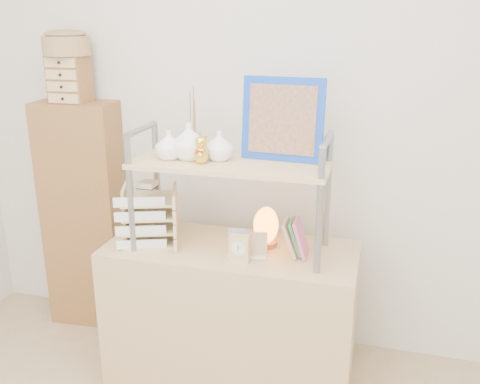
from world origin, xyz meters
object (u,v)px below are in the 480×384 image
object	(u,v)px
desk	(231,316)
letter_tray	(150,218)
cabinet	(85,216)
salt_lamp	(266,226)

from	to	relation	value
desk	letter_tray	bearing A→B (deg)	-174.63
cabinet	salt_lamp	world-z (taller)	cabinet
salt_lamp	cabinet	bearing A→B (deg)	165.52
cabinet	salt_lamp	distance (m)	1.21
letter_tray	salt_lamp	size ratio (longest dim) A/B	1.63
cabinet	salt_lamp	bearing A→B (deg)	-17.99
desk	cabinet	xyz separation A→B (m)	(-1.01, 0.37, 0.30)
desk	cabinet	size ratio (longest dim) A/B	0.89
desk	salt_lamp	distance (m)	0.50
cabinet	salt_lamp	xyz separation A→B (m)	(1.16, -0.30, 0.17)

